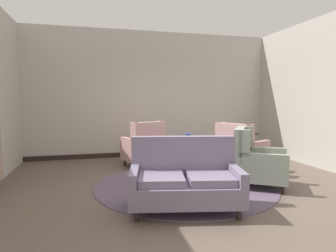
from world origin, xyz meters
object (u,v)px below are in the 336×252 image
Objects in this scene: armchair_foreground_right at (144,147)px; coffee_table at (186,160)px; armchair_beside_settee at (256,162)px; armchair_back_corner at (240,150)px; side_table at (249,145)px; settee at (185,180)px; porcelain_vase at (188,146)px.

coffee_table is at bearing 89.21° from armchair_foreground_right.
coffee_table is 1.21m from armchair_beside_settee.
armchair_back_corner is 0.68m from side_table.
side_table is at bearing 152.96° from armchair_foreground_right.
settee is 1.48× the size of armchair_back_corner.
porcelain_vase is 1.60m from armchair_foreground_right.
coffee_table is 0.83× the size of armchair_foreground_right.
side_table is at bearing 31.07° from coffee_table.
armchair_foreground_right reaches higher than porcelain_vase.
coffee_table is at bearing 102.59° from armchair_beside_settee.
armchair_beside_settee is 1.05× the size of armchair_back_corner.
porcelain_vase is at bearing -24.24° from coffee_table.
armchair_beside_settee is 1.53× the size of side_table.
armchair_back_corner is (1.81, 1.83, 0.03)m from settee.
side_table reaches higher than coffee_table.
armchair_foreground_right is at bearing 108.76° from coffee_table.
settee is at bearing 73.07° from armchair_foreground_right.
side_table is at bearing 31.81° from porcelain_vase.
settee is at bearing 148.55° from armchair_beside_settee.
settee is 3.25m from side_table.
porcelain_vase is 1.20m from armchair_beside_settee.
porcelain_vase is 1.23m from settee.
armchair_beside_settee reaches higher than settee.
armchair_beside_settee is (1.51, 0.71, 0.03)m from settee.
side_table is at bearing -70.16° from armchair_back_corner.
settee is 2.62m from armchair_foreground_right.
coffee_table is at bearing -148.93° from side_table.
armchair_back_corner is at bearing 26.82° from porcelain_vase.
armchair_foreground_right is 1.38× the size of side_table.
porcelain_vase is at bearing -148.19° from side_table.
armchair_beside_settee is at bearing 111.08° from armchair_foreground_right.
coffee_table is 1.59m from armchair_back_corner.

